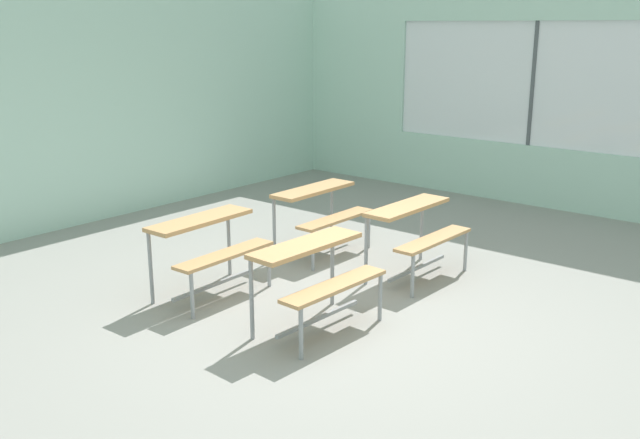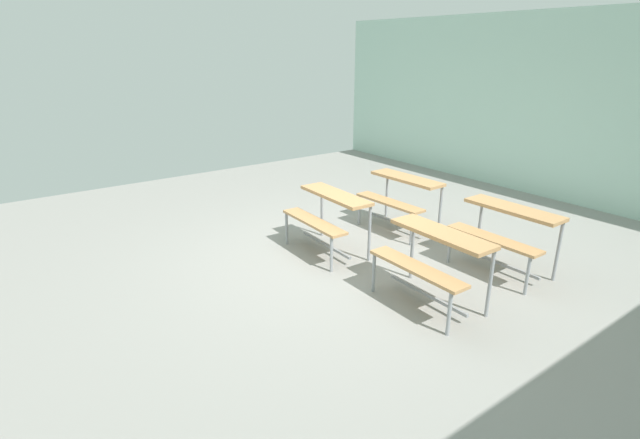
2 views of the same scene
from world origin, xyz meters
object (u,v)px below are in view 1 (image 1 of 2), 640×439
Objects in this scene: desk_bench_r0c0 at (316,266)px; desk_bench_r1c0 at (209,238)px; desk_bench_r1c1 at (321,205)px; desk_bench_r0c1 at (416,224)px.

desk_bench_r1c0 is (-0.03, 1.28, 0.00)m from desk_bench_r0c0.
desk_bench_r1c0 is 1.64m from desk_bench_r1c1.
desk_bench_r0c0 is at bearing -141.74° from desk_bench_r1c1.
desk_bench_r1c1 is at bearing -1.89° from desk_bench_r1c0.
desk_bench_r0c1 and desk_bench_r1c1 have the same top height.
desk_bench_r0c1 is 1.23m from desk_bench_r1c1.
desk_bench_r1c1 is (-0.02, 1.23, 0.00)m from desk_bench_r0c1.
desk_bench_r1c1 is (1.61, 1.27, 0.00)m from desk_bench_r0c0.
desk_bench_r0c1 is 2.07m from desk_bench_r1c0.
desk_bench_r1c1 is at bearing 91.90° from desk_bench_r0c1.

